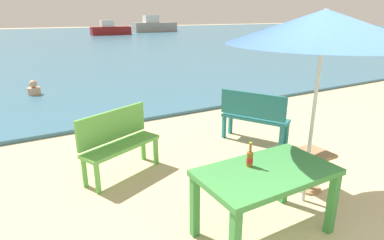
{
  "coord_description": "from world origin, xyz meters",
  "views": [
    {
      "loc": [
        -2.88,
        -1.31,
        2.25
      ],
      "look_at": [
        -0.39,
        3.0,
        0.6
      ],
      "focal_mm": 30.12,
      "sensor_mm": 36.0,
      "label": 1
    }
  ],
  "objects_px": {
    "picnic_table_green": "(266,179)",
    "bench_green_left": "(118,139)",
    "beer_bottle_amber": "(250,158)",
    "patio_umbrella": "(324,27)",
    "boat_tanker": "(110,30)",
    "bench_teal_center": "(254,114)",
    "side_table_wood": "(311,166)",
    "swimmer_person": "(34,89)",
    "boat_sailboat": "(154,26)"
  },
  "relations": [
    {
      "from": "picnic_table_green",
      "to": "bench_green_left",
      "type": "bearing_deg",
      "value": 112.67
    },
    {
      "from": "beer_bottle_amber",
      "to": "patio_umbrella",
      "type": "relative_size",
      "value": 0.12
    },
    {
      "from": "beer_bottle_amber",
      "to": "boat_tanker",
      "type": "relative_size",
      "value": 0.06
    },
    {
      "from": "patio_umbrella",
      "to": "bench_green_left",
      "type": "bearing_deg",
      "value": 133.27
    },
    {
      "from": "beer_bottle_amber",
      "to": "bench_teal_center",
      "type": "distance_m",
      "value": 2.58
    },
    {
      "from": "bench_green_left",
      "to": "side_table_wood",
      "type": "bearing_deg",
      "value": -40.22
    },
    {
      "from": "beer_bottle_amber",
      "to": "picnic_table_green",
      "type": "bearing_deg",
      "value": -56.22
    },
    {
      "from": "bench_green_left",
      "to": "boat_tanker",
      "type": "relative_size",
      "value": 0.3
    },
    {
      "from": "beer_bottle_amber",
      "to": "swimmer_person",
      "type": "xyz_separation_m",
      "value": [
        -1.43,
        7.58,
        -0.61
      ]
    },
    {
      "from": "beer_bottle_amber",
      "to": "patio_umbrella",
      "type": "xyz_separation_m",
      "value": [
        0.99,
        0.08,
        1.26
      ]
    },
    {
      "from": "bench_teal_center",
      "to": "swimmer_person",
      "type": "xyz_separation_m",
      "value": [
        -3.13,
        5.68,
        -0.3
      ]
    },
    {
      "from": "bench_green_left",
      "to": "patio_umbrella",
      "type": "bearing_deg",
      "value": -46.73
    },
    {
      "from": "picnic_table_green",
      "to": "beer_bottle_amber",
      "type": "distance_m",
      "value": 0.27
    },
    {
      "from": "picnic_table_green",
      "to": "swimmer_person",
      "type": "height_order",
      "value": "picnic_table_green"
    },
    {
      "from": "beer_bottle_amber",
      "to": "boat_tanker",
      "type": "bearing_deg",
      "value": 75.87
    },
    {
      "from": "bench_teal_center",
      "to": "bench_green_left",
      "type": "bearing_deg",
      "value": 178.92
    },
    {
      "from": "beer_bottle_amber",
      "to": "side_table_wood",
      "type": "bearing_deg",
      "value": 10.44
    },
    {
      "from": "side_table_wood",
      "to": "bench_teal_center",
      "type": "bearing_deg",
      "value": 75.15
    },
    {
      "from": "side_table_wood",
      "to": "boat_tanker",
      "type": "xyz_separation_m",
      "value": [
        7.0,
        32.57,
        0.27
      ]
    },
    {
      "from": "patio_umbrella",
      "to": "swimmer_person",
      "type": "relative_size",
      "value": 5.61
    },
    {
      "from": "patio_umbrella",
      "to": "side_table_wood",
      "type": "xyz_separation_m",
      "value": [
        0.27,
        0.15,
        -1.76
      ]
    },
    {
      "from": "picnic_table_green",
      "to": "swimmer_person",
      "type": "distance_m",
      "value": 7.89
    },
    {
      "from": "picnic_table_green",
      "to": "bench_teal_center",
      "type": "relative_size",
      "value": 1.14
    },
    {
      "from": "picnic_table_green",
      "to": "boat_tanker",
      "type": "height_order",
      "value": "boat_tanker"
    },
    {
      "from": "swimmer_person",
      "to": "picnic_table_green",
      "type": "bearing_deg",
      "value": -78.83
    },
    {
      "from": "beer_bottle_amber",
      "to": "boat_sailboat",
      "type": "bearing_deg",
      "value": 67.74
    },
    {
      "from": "bench_teal_center",
      "to": "side_table_wood",
      "type": "bearing_deg",
      "value": -104.85
    },
    {
      "from": "side_table_wood",
      "to": "swimmer_person",
      "type": "xyz_separation_m",
      "value": [
        -2.69,
        7.35,
        -0.11
      ]
    },
    {
      "from": "picnic_table_green",
      "to": "bench_green_left",
      "type": "xyz_separation_m",
      "value": [
        -0.88,
        2.11,
        -0.11
      ]
    },
    {
      "from": "boat_tanker",
      "to": "swimmer_person",
      "type": "bearing_deg",
      "value": -111.01
    },
    {
      "from": "picnic_table_green",
      "to": "beer_bottle_amber",
      "type": "bearing_deg",
      "value": 123.78
    },
    {
      "from": "bench_teal_center",
      "to": "picnic_table_green",
      "type": "bearing_deg",
      "value": -127.9
    },
    {
      "from": "beer_bottle_amber",
      "to": "boat_sailboat",
      "type": "distance_m",
      "value": 38.89
    },
    {
      "from": "boat_tanker",
      "to": "boat_sailboat",
      "type": "bearing_deg",
      "value": 26.23
    },
    {
      "from": "patio_umbrella",
      "to": "boat_sailboat",
      "type": "xyz_separation_m",
      "value": [
        13.75,
        35.91,
        -1.32
      ]
    },
    {
      "from": "boat_tanker",
      "to": "picnic_table_green",
      "type": "bearing_deg",
      "value": -103.9
    },
    {
      "from": "bench_teal_center",
      "to": "boat_tanker",
      "type": "distance_m",
      "value": 31.58
    },
    {
      "from": "picnic_table_green",
      "to": "boat_tanker",
      "type": "xyz_separation_m",
      "value": [
        8.15,
        32.95,
        -0.03
      ]
    },
    {
      "from": "picnic_table_green",
      "to": "patio_umbrella",
      "type": "bearing_deg",
      "value": 14.47
    },
    {
      "from": "patio_umbrella",
      "to": "bench_teal_center",
      "type": "distance_m",
      "value": 2.52
    },
    {
      "from": "picnic_table_green",
      "to": "patio_umbrella",
      "type": "height_order",
      "value": "patio_umbrella"
    },
    {
      "from": "bench_green_left",
      "to": "boat_sailboat",
      "type": "height_order",
      "value": "boat_sailboat"
    },
    {
      "from": "bench_teal_center",
      "to": "bench_green_left",
      "type": "relative_size",
      "value": 0.99
    },
    {
      "from": "swimmer_person",
      "to": "boat_sailboat",
      "type": "height_order",
      "value": "boat_sailboat"
    },
    {
      "from": "boat_sailboat",
      "to": "bench_teal_center",
      "type": "bearing_deg",
      "value": -110.92
    },
    {
      "from": "bench_green_left",
      "to": "boat_tanker",
      "type": "bearing_deg",
      "value": 73.67
    },
    {
      "from": "side_table_wood",
      "to": "bench_green_left",
      "type": "relative_size",
      "value": 0.43
    },
    {
      "from": "bench_teal_center",
      "to": "boat_tanker",
      "type": "xyz_separation_m",
      "value": [
        6.55,
        30.89,
        0.08
      ]
    },
    {
      "from": "picnic_table_green",
      "to": "side_table_wood",
      "type": "relative_size",
      "value": 2.59
    },
    {
      "from": "picnic_table_green",
      "to": "boat_sailboat",
      "type": "bearing_deg",
      "value": 67.96
    }
  ]
}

